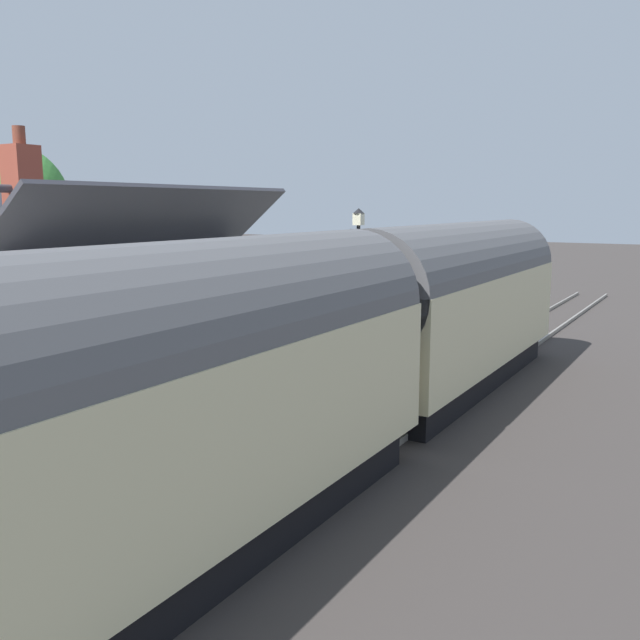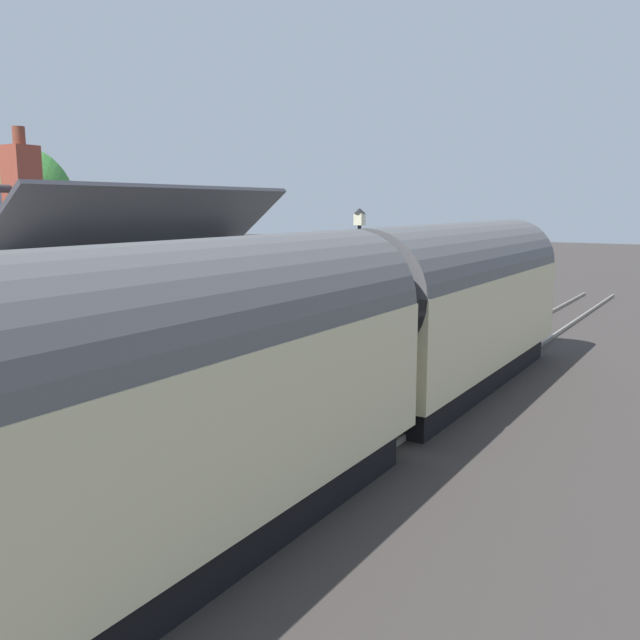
# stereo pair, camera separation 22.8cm
# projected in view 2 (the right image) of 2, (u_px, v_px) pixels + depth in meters

# --- Properties ---
(ground_plane) EXTENTS (160.00, 160.00, 0.00)m
(ground_plane) POSITION_uv_depth(u_px,v_px,m) (342.00, 424.00, 15.09)
(ground_plane) COLOR #383330
(platform) EXTENTS (32.00, 6.22, 0.98)m
(platform) POSITION_uv_depth(u_px,v_px,m) (200.00, 378.00, 17.13)
(platform) COLOR gray
(platform) RESTS_ON ground
(platform_edge_coping) EXTENTS (32.00, 0.36, 0.02)m
(platform_edge_coping) POSITION_uv_depth(u_px,v_px,m) (297.00, 374.00, 15.53)
(platform_edge_coping) COLOR beige
(platform_edge_coping) RESTS_ON platform
(rail_near) EXTENTS (52.00, 0.08, 0.14)m
(rail_near) POSITION_uv_depth(u_px,v_px,m) (409.00, 434.00, 14.24)
(rail_near) COLOR gray
(rail_near) RESTS_ON ground
(rail_far) EXTENTS (52.00, 0.08, 0.14)m
(rail_far) POSITION_uv_depth(u_px,v_px,m) (349.00, 422.00, 14.98)
(rail_far) COLOR gray
(rail_far) RESTS_ON ground
(train) EXTENTS (20.53, 2.73, 4.32)m
(train) POSITION_uv_depth(u_px,v_px,m) (365.00, 334.00, 13.69)
(train) COLOR black
(train) RESTS_ON ground
(station_building) EXTENTS (7.85, 3.88, 5.31)m
(station_building) POSITION_uv_depth(u_px,v_px,m) (125.00, 305.00, 16.14)
(station_building) COLOR silver
(station_building) RESTS_ON platform
(bench_mid_platform) EXTENTS (1.40, 0.44, 0.88)m
(bench_mid_platform) POSITION_uv_depth(u_px,v_px,m) (347.00, 315.00, 20.87)
(bench_mid_platform) COLOR brown
(bench_mid_platform) RESTS_ON platform
(bench_by_lamp) EXTENTS (1.41, 0.48, 0.88)m
(bench_by_lamp) POSITION_uv_depth(u_px,v_px,m) (392.00, 303.00, 23.46)
(bench_by_lamp) COLOR brown
(bench_by_lamp) RESTS_ON platform
(bench_platform_end) EXTENTS (1.40, 0.45, 0.88)m
(bench_platform_end) POSITION_uv_depth(u_px,v_px,m) (417.00, 296.00, 25.25)
(bench_platform_end) COLOR brown
(bench_platform_end) RESTS_ON platform
(planter_bench_left) EXTENTS (0.58, 0.58, 0.81)m
(planter_bench_left) POSITION_uv_depth(u_px,v_px,m) (296.00, 322.00, 20.11)
(planter_bench_left) COLOR gray
(planter_bench_left) RESTS_ON platform
(planter_under_sign) EXTENTS (0.49, 0.49, 0.75)m
(planter_under_sign) POSITION_uv_depth(u_px,v_px,m) (365.00, 297.00, 25.34)
(planter_under_sign) COLOR teal
(planter_under_sign) RESTS_ON platform
(planter_edge_far) EXTENTS (1.10, 0.32, 0.57)m
(planter_edge_far) POSITION_uv_depth(u_px,v_px,m) (107.00, 417.00, 11.51)
(planter_edge_far) COLOR black
(planter_edge_far) RESTS_ON platform
(lamp_post_platform) EXTENTS (0.32, 0.50, 3.71)m
(lamp_post_platform) POSITION_uv_depth(u_px,v_px,m) (359.00, 250.00, 18.42)
(lamp_post_platform) COLOR black
(lamp_post_platform) RESTS_ON platform
(tree_far_left) EXTENTS (3.87, 4.12, 7.01)m
(tree_far_left) POSITION_uv_depth(u_px,v_px,m) (24.00, 211.00, 26.32)
(tree_far_left) COLOR #4C3828
(tree_far_left) RESTS_ON ground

